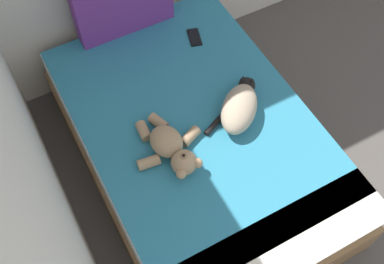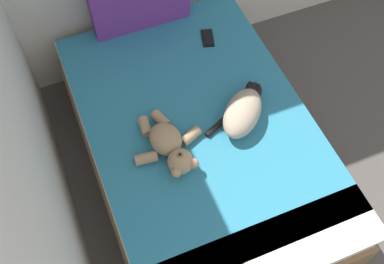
{
  "view_description": "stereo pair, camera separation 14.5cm",
  "coord_description": "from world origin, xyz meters",
  "px_view_note": "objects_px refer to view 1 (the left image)",
  "views": [
    {
      "loc": [
        0.09,
        1.33,
        2.69
      ],
      "look_at": [
        0.73,
        2.51,
        0.59
      ],
      "focal_mm": 43.98,
      "sensor_mm": 36.0,
      "label": 1
    },
    {
      "loc": [
        0.22,
        1.27,
        2.69
      ],
      "look_at": [
        0.73,
        2.51,
        0.59
      ],
      "focal_mm": 43.98,
      "sensor_mm": 36.0,
      "label": 2
    }
  ],
  "objects_px": {
    "bed": "(197,146)",
    "cat": "(240,106)",
    "teddy_bear": "(171,148)",
    "cell_phone": "(194,37)",
    "patterned_cushion": "(122,0)"
  },
  "relations": [
    {
      "from": "teddy_bear",
      "to": "cell_phone",
      "type": "relative_size",
      "value": 2.81
    },
    {
      "from": "bed",
      "to": "patterned_cushion",
      "type": "height_order",
      "value": "patterned_cushion"
    },
    {
      "from": "patterned_cushion",
      "to": "teddy_bear",
      "type": "bearing_deg",
      "value": -100.16
    },
    {
      "from": "cat",
      "to": "teddy_bear",
      "type": "xyz_separation_m",
      "value": [
        -0.46,
        -0.05,
        -0.01
      ]
    },
    {
      "from": "bed",
      "to": "cat",
      "type": "distance_m",
      "value": 0.4
    },
    {
      "from": "bed",
      "to": "patterned_cushion",
      "type": "relative_size",
      "value": 3.09
    },
    {
      "from": "bed",
      "to": "patterned_cushion",
      "type": "distance_m",
      "value": 1.0
    },
    {
      "from": "bed",
      "to": "cat",
      "type": "height_order",
      "value": "cat"
    },
    {
      "from": "patterned_cushion",
      "to": "cell_phone",
      "type": "distance_m",
      "value": 0.5
    },
    {
      "from": "cat",
      "to": "teddy_bear",
      "type": "bearing_deg",
      "value": -173.37
    },
    {
      "from": "patterned_cushion",
      "to": "teddy_bear",
      "type": "height_order",
      "value": "patterned_cushion"
    },
    {
      "from": "teddy_bear",
      "to": "cell_phone",
      "type": "xyz_separation_m",
      "value": [
        0.52,
        0.69,
        -0.06
      ]
    },
    {
      "from": "teddy_bear",
      "to": "cell_phone",
      "type": "distance_m",
      "value": 0.86
    },
    {
      "from": "bed",
      "to": "cell_phone",
      "type": "bearing_deg",
      "value": 62.91
    },
    {
      "from": "patterned_cushion",
      "to": "teddy_bear",
      "type": "relative_size",
      "value": 1.36
    }
  ]
}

